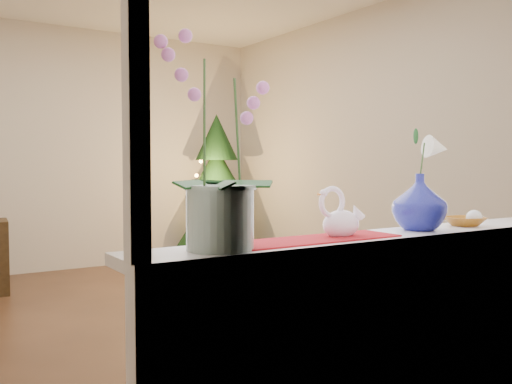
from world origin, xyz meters
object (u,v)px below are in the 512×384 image
orchid_pot (220,142)px  blue_vase (420,198)px  amber_dish (465,222)px  swan (341,213)px  xmas_tree (217,189)px  paperweight (474,218)px

orchid_pot → blue_vase: (0.96, 0.03, -0.21)m
blue_vase → amber_dish: bearing=-0.9°
orchid_pot → swan: size_ratio=3.22×
amber_dish → xmas_tree: (1.11, 4.32, -0.05)m
amber_dish → xmas_tree: xmas_tree is taller
orchid_pot → xmas_tree: bearing=61.5°
swan → xmas_tree: 4.68m
blue_vase → amber_dish: blue_vase is taller
blue_vase → amber_dish: (0.29, -0.00, -0.12)m
paperweight → amber_dish: 0.04m
orchid_pot → paperweight: bearing=-0.2°
blue_vase → xmas_tree: (1.40, 4.31, -0.17)m
swan → blue_vase: size_ratio=0.80×
swan → xmas_tree: xmas_tree is taller
blue_vase → paperweight: 0.34m
swan → paperweight: (0.75, -0.03, -0.06)m
swan → xmas_tree: bearing=80.7°
amber_dish → orchid_pot: bearing=-179.1°
orchid_pot → swan: (0.53, 0.02, -0.25)m
amber_dish → swan: bearing=179.7°
orchid_pot → paperweight: (1.28, -0.00, -0.31)m
paperweight → xmas_tree: 4.47m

